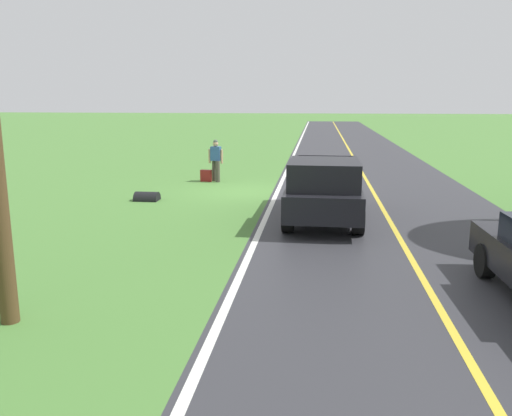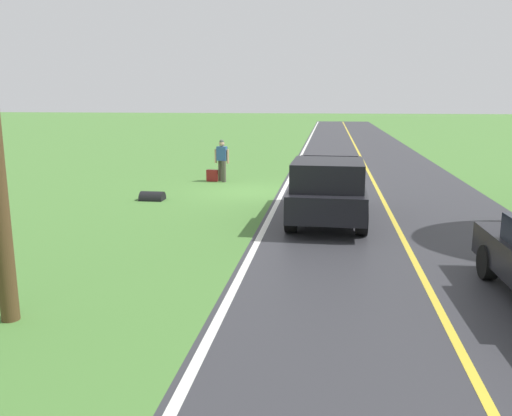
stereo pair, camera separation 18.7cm
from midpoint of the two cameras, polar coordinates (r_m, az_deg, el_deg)
ground_plane at (r=19.53m, az=-1.63°, el=1.79°), size 200.00×200.00×0.00m
road_surface at (r=19.43m, az=12.53°, el=1.46°), size 7.46×120.00×0.00m
lane_edge_line at (r=19.39m, az=2.03°, el=1.73°), size 0.16×117.60×0.00m
lane_centre_line at (r=19.43m, az=12.53°, el=1.47°), size 0.14×117.60×0.00m
hitchhiker_walking at (r=21.87m, az=-4.62°, el=5.44°), size 0.62×0.53×1.75m
suitcase_carried at (r=22.01m, az=-5.70°, el=3.53°), size 0.48×0.24×0.49m
pickup_truck_passing at (r=14.85m, az=7.07°, el=2.26°), size 2.18×5.44×1.82m
drainage_culvert at (r=18.26m, az=-12.07°, el=0.82°), size 0.80×0.60×0.60m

